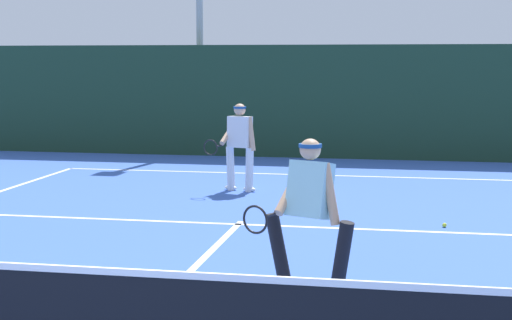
% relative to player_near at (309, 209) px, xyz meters
% --- Properties ---
extents(court_line_baseline_far, '(9.96, 0.10, 0.01)m').
position_rel_player_near_xyz_m(court_line_baseline_far, '(-1.46, 8.58, -0.90)').
color(court_line_baseline_far, white).
rests_on(court_line_baseline_far, ground_plane).
extents(court_line_service, '(8.12, 0.10, 0.01)m').
position_rel_player_near_xyz_m(court_line_service, '(-1.46, 3.34, -0.90)').
color(court_line_service, white).
rests_on(court_line_service, ground_plane).
extents(court_line_centre, '(0.10, 6.40, 0.01)m').
position_rel_player_near_xyz_m(court_line_centre, '(-1.46, 0.36, -0.90)').
color(court_line_centre, white).
rests_on(court_line_centre, ground_plane).
extents(player_near, '(1.13, 0.86, 1.65)m').
position_rel_player_near_xyz_m(player_near, '(0.00, 0.00, 0.00)').
color(player_near, black).
rests_on(player_near, ground_plane).
extents(player_far, '(0.92, 0.90, 1.64)m').
position_rel_player_near_xyz_m(player_far, '(-2.06, 6.30, -0.01)').
color(player_far, silver).
rests_on(player_far, ground_plane).
extents(tennis_ball, '(0.07, 0.07, 0.07)m').
position_rel_player_near_xyz_m(tennis_ball, '(1.56, 3.70, -0.87)').
color(tennis_ball, '#D1E033').
rests_on(tennis_ball, ground_plane).
extents(tennis_ball_extra, '(0.07, 0.07, 0.07)m').
position_rel_player_near_xyz_m(tennis_ball_extra, '(1.89, -0.33, -0.87)').
color(tennis_ball_extra, '#D1E033').
rests_on(tennis_ball_extra, ground_plane).
extents(back_fence_windscreen, '(19.75, 0.12, 2.81)m').
position_rel_player_near_xyz_m(back_fence_windscreen, '(-1.46, 11.55, 0.50)').
color(back_fence_windscreen, '#1B3725').
rests_on(back_fence_windscreen, ground_plane).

